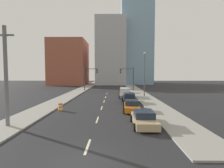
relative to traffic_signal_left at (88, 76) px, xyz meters
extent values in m
plane|color=#262628|center=(5.37, -38.23, -4.02)|extent=(200.00, 200.00, 0.00)
cube|color=gray|center=(-2.22, 7.61, -3.95)|extent=(3.49, 91.68, 0.13)
cube|color=gray|center=(12.97, 7.61, -3.95)|extent=(3.49, 91.68, 0.13)
cube|color=beige|center=(5.37, -36.23, -4.01)|extent=(0.16, 2.40, 0.01)
cube|color=beige|center=(5.37, -29.76, -4.01)|extent=(0.16, 2.40, 0.01)
cube|color=beige|center=(5.37, -23.82, -4.01)|extent=(0.16, 2.40, 0.01)
cube|color=beige|center=(5.37, -18.26, -4.01)|extent=(0.16, 2.40, 0.01)
cube|color=beige|center=(5.37, -13.23, -4.01)|extent=(0.16, 2.40, 0.01)
cube|color=beige|center=(5.37, -7.08, -4.01)|extent=(0.16, 2.40, 0.01)
cube|color=#9E513D|center=(-11.55, 25.22, 4.96)|extent=(14.00, 16.00, 17.95)
cube|color=#A8A8AD|center=(5.65, 29.22, 9.36)|extent=(12.00, 20.00, 26.76)
cube|color=#7A9EB7|center=(16.59, 33.22, 14.43)|extent=(13.00, 20.00, 36.90)
cylinder|color=#38383D|center=(-1.01, 0.00, -0.88)|extent=(0.24, 0.24, 6.28)
cylinder|color=#38383D|center=(0.71, 0.00, 1.86)|extent=(3.44, 0.16, 0.16)
cube|color=black|center=(2.43, 0.00, 1.23)|extent=(0.34, 0.32, 1.10)
cylinder|color=#4C0C0C|center=(2.43, -0.17, 1.57)|extent=(0.22, 0.04, 0.22)
cylinder|color=yellow|center=(2.43, -0.17, 1.23)|extent=(0.22, 0.04, 0.22)
cylinder|color=#0C3F14|center=(2.43, -0.17, 0.89)|extent=(0.22, 0.04, 0.22)
cylinder|color=#38383D|center=(12.20, 0.00, -0.88)|extent=(0.24, 0.24, 6.28)
cylinder|color=#38383D|center=(10.48, 0.00, 1.86)|extent=(3.44, 0.16, 0.16)
cube|color=black|center=(8.76, 0.00, 1.23)|extent=(0.34, 0.32, 1.10)
cylinder|color=#4C0C0C|center=(8.76, -0.17, 1.57)|extent=(0.22, 0.04, 0.22)
cylinder|color=yellow|center=(8.76, -0.17, 1.23)|extent=(0.22, 0.04, 0.22)
cylinder|color=#0C3F14|center=(8.76, -0.17, 0.89)|extent=(0.22, 0.04, 0.22)
cylinder|color=slate|center=(-2.25, -32.26, 0.36)|extent=(0.32, 0.32, 8.75)
cube|color=slate|center=(-2.25, -32.26, 3.93)|extent=(1.60, 0.14, 0.14)
cylinder|color=orange|center=(0.33, -25.66, -3.92)|extent=(0.56, 0.56, 0.19)
cylinder|color=white|center=(0.33, -25.66, -3.73)|extent=(0.56, 0.56, 0.19)
cylinder|color=orange|center=(0.33, -25.66, -3.54)|extent=(0.56, 0.56, 0.19)
cylinder|color=white|center=(0.33, -25.66, -3.35)|extent=(0.56, 0.56, 0.19)
cylinder|color=orange|center=(0.33, -25.66, -3.16)|extent=(0.56, 0.56, 0.19)
cylinder|color=#4C4C51|center=(13.07, -12.48, 0.20)|extent=(0.20, 0.20, 8.43)
sphere|color=white|center=(13.07, -12.48, 4.63)|extent=(0.44, 0.44, 0.44)
cube|color=tan|center=(9.75, -31.73, -3.54)|extent=(1.91, 4.52, 0.61)
cube|color=#1E2838|center=(9.75, -31.73, -2.94)|extent=(1.67, 2.04, 0.57)
cylinder|color=black|center=(8.77, -30.34, -3.70)|extent=(0.22, 0.63, 0.63)
cylinder|color=black|center=(10.73, -30.33, -3.70)|extent=(0.22, 0.63, 0.63)
cylinder|color=black|center=(8.78, -33.14, -3.70)|extent=(0.22, 0.63, 0.63)
cylinder|color=black|center=(10.74, -33.13, -3.70)|extent=(0.22, 0.63, 0.63)
cube|color=orange|center=(9.24, -25.64, -3.53)|extent=(2.03, 4.60, 0.61)
cube|color=#1E2838|center=(9.24, -25.64, -2.94)|extent=(1.69, 2.11, 0.58)
cylinder|color=black|center=(8.38, -24.19, -3.68)|extent=(0.25, 0.69, 0.68)
cylinder|color=black|center=(10.25, -24.29, -3.68)|extent=(0.25, 0.69, 0.68)
cylinder|color=black|center=(8.24, -26.99, -3.68)|extent=(0.25, 0.69, 0.68)
cylinder|color=black|center=(10.10, -27.08, -3.68)|extent=(0.25, 0.69, 0.68)
cube|color=black|center=(9.42, -19.67, -3.48)|extent=(1.92, 4.70, 0.73)
cube|color=#1E2838|center=(9.42, -19.67, -2.80)|extent=(1.64, 2.13, 0.65)
cylinder|color=black|center=(8.45, -18.25, -3.71)|extent=(0.23, 0.63, 0.62)
cylinder|color=black|center=(10.33, -18.20, -3.71)|extent=(0.23, 0.63, 0.62)
cylinder|color=black|center=(8.51, -21.14, -3.71)|extent=(0.23, 0.63, 0.62)
cylinder|color=black|center=(10.39, -21.09, -3.71)|extent=(0.23, 0.63, 0.62)
cube|color=slate|center=(9.12, -12.93, -3.61)|extent=(2.18, 6.42, 0.46)
cube|color=silver|center=(9.11, -13.25, -2.79)|extent=(1.86, 3.99, 1.19)
cylinder|color=black|center=(8.16, -10.93, -3.69)|extent=(0.24, 0.66, 0.65)
cylinder|color=black|center=(10.20, -10.99, -3.69)|extent=(0.24, 0.66, 0.65)
cylinder|color=black|center=(8.03, -14.87, -3.69)|extent=(0.24, 0.66, 0.65)
cylinder|color=black|center=(10.08, -14.93, -3.69)|extent=(0.24, 0.66, 0.65)
cube|color=gold|center=(9.32, -6.24, -3.51)|extent=(2.01, 4.60, 0.67)
cube|color=#1E2838|center=(9.32, -6.24, -2.88)|extent=(1.70, 2.10, 0.61)
cylinder|color=black|center=(8.41, -4.80, -3.71)|extent=(0.24, 0.63, 0.63)
cylinder|color=black|center=(10.32, -4.87, -3.71)|extent=(0.24, 0.63, 0.63)
cylinder|color=black|center=(8.31, -7.61, -3.71)|extent=(0.24, 0.63, 0.63)
cylinder|color=black|center=(10.22, -7.68, -3.71)|extent=(0.24, 0.63, 0.63)
camera|label=1|loc=(7.09, -47.18, 0.70)|focal=28.00mm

